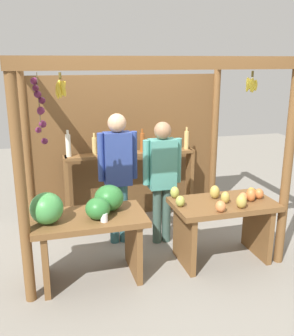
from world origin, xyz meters
name	(u,v)px	position (x,y,z in m)	size (l,w,h in m)	color
ground_plane	(143,241)	(0.00, 0.00, 0.00)	(12.00, 12.00, 0.00)	gray
market_stall	(134,133)	(-0.01, 0.40, 1.32)	(2.84, 1.91, 2.25)	brown
fruit_counter_left	(86,222)	(-0.78, -0.68, 0.65)	(1.20, 0.64, 1.01)	brown
fruit_counter_right	(223,216)	(0.75, -0.68, 0.53)	(1.15, 0.66, 0.86)	brown
bottle_shelf_unit	(131,168)	(0.00, 0.67, 0.78)	(1.82, 0.22, 1.35)	brown
vendor_man	(118,167)	(-0.29, 0.07, 0.98)	(0.48, 0.22, 1.62)	#2E5C62
vendor_woman	(162,173)	(0.22, -0.07, 0.91)	(0.48, 0.21, 1.53)	#3D574C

